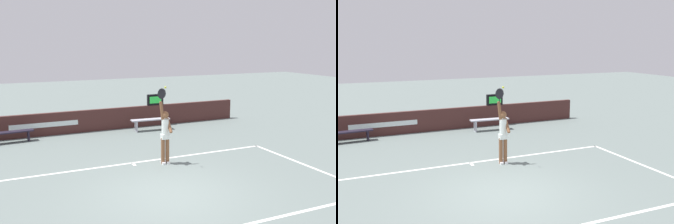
% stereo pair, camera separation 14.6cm
% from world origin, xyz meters
% --- Properties ---
extents(ground_plane, '(60.00, 60.00, 0.00)m').
position_xyz_m(ground_plane, '(0.00, 0.00, 0.00)').
color(ground_plane, slate).
extents(court_lines, '(10.13, 5.26, 0.00)m').
position_xyz_m(court_lines, '(0.00, 0.34, 0.00)').
color(court_lines, white).
rests_on(court_lines, ground).
extents(back_wall, '(14.14, 0.19, 0.96)m').
position_xyz_m(back_wall, '(-0.00, 7.93, 0.48)').
color(back_wall, '#42221F').
rests_on(back_wall, ground).
extents(speed_display, '(0.78, 0.15, 0.51)m').
position_xyz_m(speed_display, '(2.94, 7.93, 1.21)').
color(speed_display, black).
rests_on(speed_display, back_wall).
extents(tennis_player, '(0.43, 0.42, 2.48)m').
position_xyz_m(tennis_player, '(0.97, 2.40, 1.03)').
color(tennis_player, brown).
rests_on(tennis_player, ground).
extents(tennis_ball, '(0.07, 0.07, 0.07)m').
position_xyz_m(tennis_ball, '(0.84, 2.10, 2.54)').
color(tennis_ball, '#CFD833').
extents(courtside_bench_near, '(1.73, 0.48, 0.45)m').
position_xyz_m(courtside_bench_near, '(-3.45, 7.31, 0.35)').
color(courtside_bench_near, black).
rests_on(courtside_bench_near, ground).
extents(courtside_bench_far, '(1.76, 0.47, 0.52)m').
position_xyz_m(courtside_bench_far, '(2.32, 7.00, 0.40)').
color(courtside_bench_far, '#B2B1BE').
rests_on(courtside_bench_far, ground).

